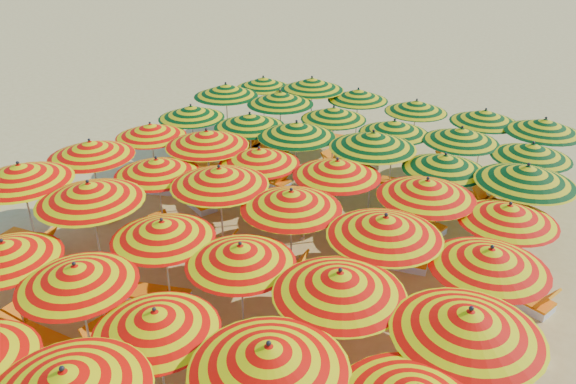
# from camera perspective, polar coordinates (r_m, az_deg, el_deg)

# --- Properties ---
(ground) EXTENTS (120.00, 120.00, 0.00)m
(ground) POSITION_cam_1_polar(r_m,az_deg,el_deg) (15.55, -0.94, -5.99)
(ground) COLOR #DFBC63
(ground) RESTS_ON ground
(umbrella_3) EXTENTS (3.01, 3.01, 2.63)m
(umbrella_3) POSITION_cam_1_polar(r_m,az_deg,el_deg) (9.12, -21.69, -17.57)
(umbrella_3) COLOR silver
(umbrella_3) RESTS_ON ground
(umbrella_7) EXTENTS (2.40, 2.40, 2.42)m
(umbrella_7) POSITION_cam_1_polar(r_m,az_deg,el_deg) (12.99, -26.88, -5.36)
(umbrella_7) COLOR silver
(umbrella_7) RESTS_ON ground
(umbrella_8) EXTENTS (2.49, 2.49, 2.47)m
(umbrella_8) POSITION_cam_1_polar(r_m,az_deg,el_deg) (11.57, -20.73, -7.88)
(umbrella_8) COLOR silver
(umbrella_8) RESTS_ON ground
(umbrella_9) EXTENTS (2.76, 2.76, 2.38)m
(umbrella_9) POSITION_cam_1_polar(r_m,az_deg,el_deg) (10.15, -13.30, -12.61)
(umbrella_9) COLOR silver
(umbrella_9) RESTS_ON ground
(umbrella_10) EXTENTS (3.13, 3.13, 2.68)m
(umbrella_10) POSITION_cam_1_polar(r_m,az_deg,el_deg) (8.84, -1.95, -16.46)
(umbrella_10) COLOR silver
(umbrella_10) RESTS_ON ground
(umbrella_12) EXTENTS (2.60, 2.60, 2.75)m
(umbrella_12) POSITION_cam_1_polar(r_m,az_deg,el_deg) (15.83, -25.58, 1.76)
(umbrella_12) COLOR silver
(umbrella_12) RESTS_ON ground
(umbrella_13) EXTENTS (2.71, 2.71, 2.74)m
(umbrella_13) POSITION_cam_1_polar(r_m,az_deg,el_deg) (14.14, -19.54, -0.01)
(umbrella_13) COLOR silver
(umbrella_13) RESTS_ON ground
(umbrella_14) EXTENTS (2.72, 2.72, 2.45)m
(umbrella_14) POSITION_cam_1_polar(r_m,az_deg,el_deg) (12.60, -12.63, -3.75)
(umbrella_14) COLOR silver
(umbrella_14) RESTS_ON ground
(umbrella_15) EXTENTS (2.88, 2.88, 2.44)m
(umbrella_15) POSITION_cam_1_polar(r_m,az_deg,el_deg) (11.52, -4.86, -6.29)
(umbrella_15) COLOR silver
(umbrella_15) RESTS_ON ground
(umbrella_16) EXTENTS (2.59, 2.59, 2.65)m
(umbrella_16) POSITION_cam_1_polar(r_m,az_deg,el_deg) (10.39, 5.27, -9.15)
(umbrella_16) COLOR silver
(umbrella_16) RESTS_ON ground
(umbrella_17) EXTENTS (3.22, 3.22, 2.72)m
(umbrella_17) POSITION_cam_1_polar(r_m,az_deg,el_deg) (9.85, 17.90, -12.49)
(umbrella_17) COLOR silver
(umbrella_17) RESTS_ON ground
(umbrella_18) EXTENTS (2.88, 2.88, 2.61)m
(umbrella_18) POSITION_cam_1_polar(r_m,az_deg,el_deg) (17.05, -19.43, 4.17)
(umbrella_18) COLOR silver
(umbrella_18) RESTS_ON ground
(umbrella_19) EXTENTS (2.49, 2.49, 2.48)m
(umbrella_19) POSITION_cam_1_polar(r_m,az_deg,el_deg) (15.63, -13.19, 2.54)
(umbrella_19) COLOR silver
(umbrella_19) RESTS_ON ground
(umbrella_20) EXTENTS (3.02, 3.02, 2.68)m
(umbrella_20) POSITION_cam_1_polar(r_m,az_deg,el_deg) (14.33, -6.99, 1.58)
(umbrella_20) COLOR silver
(umbrella_20) RESTS_ON ground
(umbrella_21) EXTENTS (3.02, 3.02, 2.60)m
(umbrella_21) POSITION_cam_1_polar(r_m,az_deg,el_deg) (13.25, 0.33, -0.78)
(umbrella_21) COLOR silver
(umbrella_21) RESTS_ON ground
(umbrella_22) EXTENTS (2.73, 2.73, 2.68)m
(umbrella_22) POSITION_cam_1_polar(r_m,az_deg,el_deg) (12.19, 9.84, -3.44)
(umbrella_22) COLOR silver
(umbrella_22) RESTS_ON ground
(umbrella_23) EXTENTS (2.48, 2.48, 2.55)m
(umbrella_23) POSITION_cam_1_polar(r_m,az_deg,el_deg) (11.88, 19.85, -6.34)
(umbrella_23) COLOR silver
(umbrella_23) RESTS_ON ground
(umbrella_24) EXTENTS (2.49, 2.49, 2.39)m
(umbrella_24) POSITION_cam_1_polar(r_m,az_deg,el_deg) (18.56, -13.79, 6.12)
(umbrella_24) COLOR silver
(umbrella_24) RESTS_ON ground
(umbrella_25) EXTENTS (3.17, 3.17, 2.65)m
(umbrella_25) POSITION_cam_1_polar(r_m,az_deg,el_deg) (16.92, -8.25, 5.44)
(umbrella_25) COLOR silver
(umbrella_25) RESTS_ON ground
(umbrella_26) EXTENTS (2.74, 2.74, 2.46)m
(umbrella_26) POSITION_cam_1_polar(r_m,az_deg,el_deg) (15.94, -2.95, 3.66)
(umbrella_26) COLOR silver
(umbrella_26) RESTS_ON ground
(umbrella_27) EXTENTS (2.70, 2.70, 2.54)m
(umbrella_27) POSITION_cam_1_polar(r_m,az_deg,el_deg) (15.06, 5.01, 2.44)
(umbrella_27) COLOR silver
(umbrella_27) RESTS_ON ground
(umbrella_28) EXTENTS (3.25, 3.25, 2.60)m
(umbrella_28) POSITION_cam_1_polar(r_m,az_deg,el_deg) (14.19, 13.92, 0.36)
(umbrella_28) COLOR silver
(umbrella_28) RESTS_ON ground
(umbrella_29) EXTENTS (2.60, 2.60, 2.44)m
(umbrella_29) POSITION_cam_1_polar(r_m,az_deg,el_deg) (13.92, 21.51, -2.01)
(umbrella_29) COLOR silver
(umbrella_29) RESTS_ON ground
(umbrella_30) EXTENTS (2.70, 2.70, 2.44)m
(umbrella_30) POSITION_cam_1_polar(r_m,az_deg,el_deg) (19.91, -9.82, 8.03)
(umbrella_30) COLOR silver
(umbrella_30) RESTS_ON ground
(umbrella_31) EXTENTS (3.04, 3.04, 2.52)m
(umbrella_31) POSITION_cam_1_polar(r_m,az_deg,el_deg) (18.61, -3.90, 7.27)
(umbrella_31) COLOR silver
(umbrella_31) RESTS_ON ground
(umbrella_32) EXTENTS (3.01, 3.01, 2.61)m
(umbrella_32) POSITION_cam_1_polar(r_m,az_deg,el_deg) (17.55, 0.87, 6.37)
(umbrella_32) COLOR silver
(umbrella_32) RESTS_ON ground
(umbrella_33) EXTENTS (2.69, 2.69, 2.72)m
(umbrella_33) POSITION_cam_1_polar(r_m,az_deg,el_deg) (16.63, 8.63, 5.25)
(umbrella_33) COLOR silver
(umbrella_33) RESTS_ON ground
(umbrella_34) EXTENTS (2.60, 2.60, 2.46)m
(umbrella_34) POSITION_cam_1_polar(r_m,az_deg,el_deg) (16.10, 15.64, 2.92)
(umbrella_34) COLOR silver
(umbrella_34) RESTS_ON ground
(umbrella_35) EXTENTS (2.92, 2.92, 2.71)m
(umbrella_35) POSITION_cam_1_polar(r_m,az_deg,el_deg) (15.54, 23.08, 1.66)
(umbrella_35) COLOR silver
(umbrella_35) RESTS_ON ground
(umbrella_36) EXTENTS (3.26, 3.26, 2.60)m
(umbrella_36) POSITION_cam_1_polar(r_m,az_deg,el_deg) (21.74, -6.33, 10.26)
(umbrella_36) COLOR silver
(umbrella_36) RESTS_ON ground
(umbrella_37) EXTENTS (2.56, 2.56, 2.59)m
(umbrella_37) POSITION_cam_1_polar(r_m,az_deg,el_deg) (20.69, -0.80, 9.53)
(umbrella_37) COLOR silver
(umbrella_37) RESTS_ON ground
(umbrella_38) EXTENTS (2.69, 2.69, 2.42)m
(umbrella_38) POSITION_cam_1_polar(r_m,az_deg,el_deg) (19.60, 4.66, 7.98)
(umbrella_38) COLOR silver
(umbrella_38) RESTS_ON ground
(umbrella_39) EXTENTS (2.59, 2.59, 2.42)m
(umbrella_39) POSITION_cam_1_polar(r_m,az_deg,el_deg) (18.54, 10.74, 6.50)
(umbrella_39) COLOR silver
(umbrella_39) RESTS_ON ground
(umbrella_40) EXTENTS (2.75, 2.75, 2.49)m
(umbrella_40) POSITION_cam_1_polar(r_m,az_deg,el_deg) (18.21, 17.19, 5.56)
(umbrella_40) COLOR silver
(umbrella_40) RESTS_ON ground
(umbrella_41) EXTENTS (2.63, 2.63, 2.44)m
(umbrella_41) POSITION_cam_1_polar(r_m,az_deg,el_deg) (17.81, 23.55, 3.86)
(umbrella_41) COLOR silver
(umbrella_41) RESTS_ON ground
(umbrella_42) EXTENTS (2.68, 2.68, 2.35)m
(umbrella_42) POSITION_cam_1_polar(r_m,az_deg,el_deg) (23.49, -2.52, 11.08)
(umbrella_42) COLOR silver
(umbrella_42) RESTS_ON ground
(umbrella_43) EXTENTS (3.26, 3.26, 2.67)m
(umbrella_43) POSITION_cam_1_polar(r_m,az_deg,el_deg) (22.22, 2.44, 10.92)
(umbrella_43) COLOR silver
(umbrella_43) RESTS_ON ground
(umbrella_44) EXTENTS (2.42, 2.42, 2.43)m
(umbrella_44) POSITION_cam_1_polar(r_m,az_deg,el_deg) (21.71, 7.13, 9.77)
(umbrella_44) COLOR silver
(umbrella_44) RESTS_ON ground
(umbrella_45) EXTENTS (2.85, 2.85, 2.38)m
(umbrella_45) POSITION_cam_1_polar(r_m,az_deg,el_deg) (20.87, 12.90, 8.49)
(umbrella_45) COLOR silver
(umbrella_45) RESTS_ON ground
(umbrella_46) EXTENTS (2.83, 2.83, 2.45)m
(umbrella_46) POSITION_cam_1_polar(r_m,az_deg,el_deg) (20.28, 19.38, 7.28)
(umbrella_46) COLOR silver
(umbrella_46) RESTS_ON ground
(umbrella_47) EXTENTS (3.12, 3.12, 2.56)m
(umbrella_47) POSITION_cam_1_polar(r_m,az_deg,el_deg) (19.75, 24.61, 6.13)
(umbrella_47) COLOR silver
(umbrella_47) RESTS_ON ground
(lounger_4) EXTENTS (1.76, 0.67, 0.69)m
(lounger_4) POSITION_cam_1_polar(r_m,az_deg,el_deg) (13.65, -24.41, -13.35)
(lounger_4) COLOR white
(lounger_4) RESTS_ON ground
(lounger_5) EXTENTS (1.80, 0.84, 0.69)m
(lounger_5) POSITION_cam_1_polar(r_m,az_deg,el_deg) (12.55, -16.99, -15.86)
(lounger_5) COLOR white
(lounger_5) RESTS_ON ground
(lounger_8) EXTENTS (1.79, 0.80, 0.69)m
(lounger_8) POSITION_cam_1_polar(r_m,az_deg,el_deg) (17.26, -24.69, -4.54)
(lounger_8) COLOR white
(lounger_8) RESTS_ON ground
(lounger_9) EXTENTS (1.83, 1.09, 0.69)m
(lounger_9) POSITION_cam_1_polar(r_m,az_deg,el_deg) (14.05, -13.62, -10.13)
(lounger_9) COLOR white
(lounger_9) RESTS_ON ground
(lounger_10) EXTENTS (1.82, 1.24, 0.69)m
(lounger_10) POSITION_cam_1_polar(r_m,az_deg,el_deg) (11.87, 1.68, -17.37)
(lounger_10) COLOR white
(lounger_10) RESTS_ON ground
(lounger_12) EXTENTS (1.74, 0.59, 0.69)m
(lounger_12) POSITION_cam_1_polar(r_m,az_deg,el_deg) (18.39, -19.50, -1.58)
(lounger_12) COLOR white
(lounger_12) RESTS_ON ground
(lounger_13) EXTENTS (1.83, 1.04, 0.69)m
(lounger_13) POSITION_cam_1_polar(r_m,az_deg,el_deg) (16.13, -11.58, -4.66)
(lounger_13) COLOR white
(lounger_13) RESTS_ON ground
(lounger_14) EXTENTS (1.82, 0.99, 0.69)m
(lounger_14) POSITION_cam_1_polar(r_m,az_deg,el_deg) (15.62, -8.17, -5.46)
(lounger_14) COLOR white
(lounger_14) RESTS_ON ground
(lounger_15) EXTENTS (1.82, 0.97, 0.69)m
(lounger_15) POSITION_cam_1_polar(r_m,az_deg,el_deg) (14.62, -1.28, -7.65)
(lounger_15) COLOR white
(lounger_15) RESTS_ON ground
(lounger_16) EXTENTS (1.82, 1.19, 0.69)m
(lounger_16) POSITION_cam_1_polar(r_m,az_deg,el_deg) (13.64, 6.85, -10.75)
(lounger_16) COLOR white
(lounger_16) RESTS_ON ground
(lounger_17) EXTENTS (1.82, 1.25, 0.69)m
(lounger_17) POSITION_cam_1_polar(r_m,az_deg,el_deg) (12.98, 20.53, -14.85)
(lounger_17) COLOR white
(lounger_17) RESTS_ON ground
(lounger_18) EXTENTS (1.83, 1.15, 0.69)m
(lounger_18) POSITION_cam_1_polar(r_m,az_deg,el_deg) (19.02, -11.97, 0.40)
(lounger_18) COLOR white
(lounger_18) RESTS_ON ground
(lounger_19) EXTENTS (1.82, 1.21, 0.69)m
(lounger_19) POSITION_cam_1_polar(r_m,az_deg,el_deg) (18.05, -9.23, -0.83)
(lounger_19) COLOR white
(lounger_19) RESTS_ON ground
(lounger_20) EXTENTS (1.81, 0.90, 0.69)m
(lounger_20) POSITION_cam_1_polar(r_m,az_deg,el_deg) (15.18, 10.60, -6.73)
(lounger_20) COLOR white
(lounger_20) RESTS_ON ground
(lounger_21) EXTENTS (1.83, 1.12, 0.69)m
(lounger_21) POSITION_cam_1_polar(r_m,az_deg,el_deg) (14.71, 22.34, -9.73)
(lounger_21) COLOR white
(lounger_21) RESTS_ON ground
(lounger_22) EXTENTS (1.83, 1.08, 0.69)m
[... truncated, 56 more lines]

